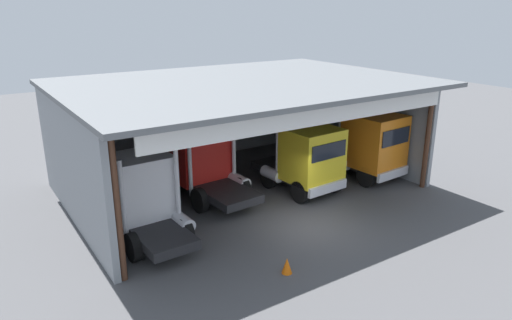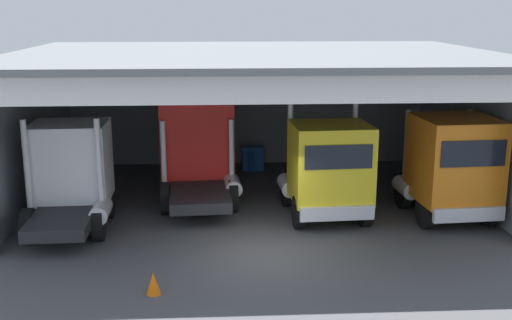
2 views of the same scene
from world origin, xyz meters
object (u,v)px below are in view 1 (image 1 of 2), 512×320
tool_cart (204,155)px  truck_white_center_left_bay (143,197)px  truck_yellow_right_bay (307,159)px  truck_orange_center_right_bay (370,145)px  oil_drum (203,157)px  traffic_cone (287,266)px  truck_red_center_bay (200,156)px

tool_cart → truck_white_center_left_bay: bearing=-131.8°
truck_yellow_right_bay → truck_orange_center_right_bay: size_ratio=1.09×
oil_drum → traffic_cone: (-2.93, -11.80, -0.15)m
truck_white_center_left_bay → oil_drum: size_ratio=5.20×
oil_drum → tool_cart: bearing=33.3°
truck_yellow_right_bay → tool_cart: 7.00m
truck_orange_center_right_bay → tool_cart: size_ratio=4.51×
truck_white_center_left_bay → traffic_cone: truck_white_center_left_bay is taller
truck_red_center_bay → truck_yellow_right_bay: 5.00m
truck_white_center_left_bay → traffic_cone: (3.04, -5.08, -1.42)m
oil_drum → tool_cart: size_ratio=0.85×
truck_orange_center_right_bay → tool_cart: 9.23m
truck_yellow_right_bay → traffic_cone: (-5.09, -5.28, -1.40)m
truck_red_center_bay → oil_drum: bearing=57.9°
truck_red_center_bay → oil_drum: truck_red_center_bay is taller
truck_yellow_right_bay → traffic_cone: truck_yellow_right_bay is taller
truck_yellow_right_bay → oil_drum: 6.99m
truck_red_center_bay → oil_drum: 4.70m
oil_drum → truck_white_center_left_bay: bearing=-131.6°
truck_red_center_bay → oil_drum: size_ratio=6.47×
truck_yellow_right_bay → truck_orange_center_right_bay: bearing=172.5°
truck_white_center_left_bay → traffic_cone: 6.08m
truck_red_center_bay → tool_cart: size_ratio=5.50×
truck_white_center_left_bay → tool_cart: size_ratio=4.42×
oil_drum → traffic_cone: bearing=-103.9°
truck_white_center_left_bay → truck_yellow_right_bay: 8.12m
truck_red_center_bay → truck_yellow_right_bay: size_ratio=1.12×
truck_yellow_right_bay → tool_cart: bearing=-76.0°
traffic_cone → oil_drum: bearing=76.1°
truck_red_center_bay → tool_cart: bearing=57.3°
truck_red_center_bay → traffic_cone: size_ratio=9.83×
truck_orange_center_right_bay → tool_cart: truck_orange_center_right_bay is taller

